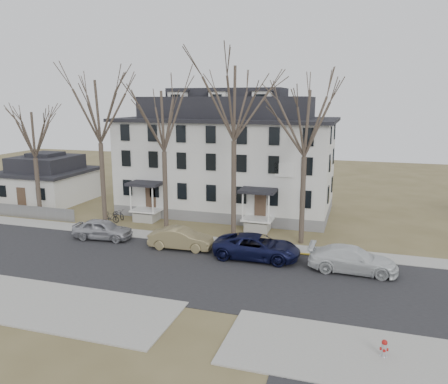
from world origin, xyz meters
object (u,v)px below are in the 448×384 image
(small_house, at_px, (48,181))
(car_white, at_px, (353,260))
(tree_mid_left, at_px, (163,117))
(tree_bungalow, at_px, (33,132))
(tree_far_left, at_px, (99,107))
(car_tan, at_px, (181,239))
(car_silver, at_px, (103,230))
(car_navy, at_px, (257,247))
(fire_hydrant, at_px, (384,349))
(boarding_house, at_px, (227,157))
(bicycle_left, at_px, (118,214))
(tree_center, at_px, (234,98))
(bicycle_right, at_px, (111,218))
(tree_mid_right, at_px, (306,119))

(small_house, relative_size, car_white, 1.54)
(tree_mid_left, distance_m, tree_bungalow, 13.08)
(tree_far_left, bearing_deg, tree_mid_left, 0.00)
(tree_mid_left, height_order, car_tan, tree_mid_left)
(car_silver, relative_size, car_white, 0.84)
(small_house, height_order, car_silver, small_house)
(tree_far_left, height_order, car_navy, tree_far_left)
(fire_hydrant, bearing_deg, boarding_house, 121.57)
(small_house, xyz_separation_m, tree_bungalow, (4.00, -6.20, 5.87))
(bicycle_left, bearing_deg, tree_center, -71.14)
(tree_far_left, distance_m, car_tan, 13.84)
(fire_hydrant, bearing_deg, bicycle_right, 146.31)
(bicycle_left, distance_m, bicycle_right, 1.26)
(car_silver, height_order, car_navy, car_navy)
(car_white, height_order, bicycle_left, car_white)
(tree_center, bearing_deg, bicycle_right, 177.29)
(boarding_house, distance_m, tree_bungalow, 18.17)
(small_house, xyz_separation_m, car_tan, (20.12, -10.34, -1.46))
(tree_mid_left, bearing_deg, tree_center, 0.00)
(tree_mid_right, relative_size, tree_bungalow, 1.18)
(boarding_house, bearing_deg, tree_far_left, -137.82)
(tree_mid_right, height_order, tree_bungalow, tree_mid_right)
(small_house, relative_size, tree_bungalow, 0.81)
(small_house, bearing_deg, tree_mid_right, -12.27)
(boarding_house, height_order, tree_far_left, tree_far_left)
(tree_center, xyz_separation_m, bicycle_left, (-11.71, 1.81, -10.60))
(tree_bungalow, relative_size, car_tan, 2.25)
(boarding_house, xyz_separation_m, tree_mid_left, (-3.00, -8.15, 4.22))
(tree_far_left, xyz_separation_m, car_tan, (9.12, -4.15, -9.55))
(small_house, relative_size, car_silver, 1.83)
(car_silver, height_order, fire_hydrant, car_silver)
(car_white, height_order, fire_hydrant, car_white)
(tree_far_left, relative_size, car_white, 2.43)
(bicycle_left, bearing_deg, tree_mid_left, -79.95)
(small_house, height_order, car_tan, small_house)
(boarding_house, distance_m, tree_mid_right, 12.51)
(tree_far_left, xyz_separation_m, tree_bungalow, (-7.00, 0.00, -2.22))
(tree_mid_right, height_order, fire_hydrant, tree_mid_right)
(tree_mid_right, xyz_separation_m, tree_bungalow, (-24.50, 0.00, -1.48))
(tree_center, relative_size, bicycle_right, 8.97)
(tree_mid_left, relative_size, tree_bungalow, 1.18)
(boarding_house, distance_m, bicycle_left, 11.84)
(tree_bungalow, bearing_deg, tree_mid_right, 0.00)
(tree_far_left, xyz_separation_m, car_silver, (2.22, -3.85, -9.54))
(car_tan, distance_m, car_white, 12.35)
(tree_mid_left, height_order, tree_mid_right, same)
(car_tan, bearing_deg, car_white, -97.13)
(tree_far_left, relative_size, tree_mid_left, 1.08)
(car_navy, bearing_deg, tree_far_left, 72.82)
(small_house, xyz_separation_m, tree_center, (23.00, -6.20, 8.84))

